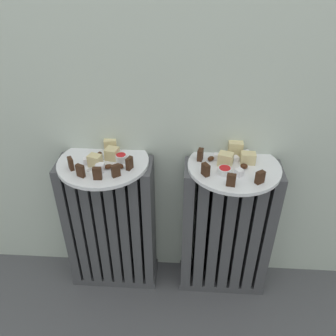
# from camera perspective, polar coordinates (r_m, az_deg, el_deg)

# --- Properties ---
(radiator_left) EXTENTS (0.33, 0.13, 0.55)m
(radiator_left) POSITION_cam_1_polar(r_m,az_deg,el_deg) (1.34, -9.29, -9.37)
(radiator_left) COLOR #47474C
(radiator_left) RESTS_ON ground_plane
(radiator_right) EXTENTS (0.33, 0.13, 0.55)m
(radiator_right) POSITION_cam_1_polar(r_m,az_deg,el_deg) (1.32, 9.45, -10.17)
(radiator_right) COLOR #47474C
(radiator_right) RESTS_ON ground_plane
(plate_left) EXTENTS (0.30, 0.30, 0.01)m
(plate_left) POSITION_cam_1_polar(r_m,az_deg,el_deg) (1.17, -10.54, 0.94)
(plate_left) COLOR white
(plate_left) RESTS_ON radiator_left
(plate_right) EXTENTS (0.30, 0.30, 0.01)m
(plate_right) POSITION_cam_1_polar(r_m,az_deg,el_deg) (1.15, 10.74, 0.21)
(plate_right) COLOR white
(plate_right) RESTS_ON radiator_right
(dark_cake_slice_left_0) EXTENTS (0.02, 0.03, 0.04)m
(dark_cake_slice_left_0) POSITION_cam_1_polar(r_m,az_deg,el_deg) (1.14, -15.62, 0.70)
(dark_cake_slice_left_0) COLOR #382114
(dark_cake_slice_left_0) RESTS_ON plate_left
(dark_cake_slice_left_1) EXTENTS (0.03, 0.02, 0.04)m
(dark_cake_slice_left_1) POSITION_cam_1_polar(r_m,az_deg,el_deg) (1.09, -14.14, -0.45)
(dark_cake_slice_left_1) COLOR #382114
(dark_cake_slice_left_1) RESTS_ON plate_left
(dark_cake_slice_left_2) EXTENTS (0.03, 0.01, 0.04)m
(dark_cake_slice_left_2) POSITION_cam_1_polar(r_m,az_deg,el_deg) (1.07, -11.49, -0.89)
(dark_cake_slice_left_2) COLOR #382114
(dark_cake_slice_left_2) RESTS_ON plate_left
(dark_cake_slice_left_3) EXTENTS (0.03, 0.03, 0.04)m
(dark_cake_slice_left_3) POSITION_cam_1_polar(r_m,az_deg,el_deg) (1.07, -8.55, -0.43)
(dark_cake_slice_left_3) COLOR #382114
(dark_cake_slice_left_3) RESTS_ON plate_left
(dark_cake_slice_left_4) EXTENTS (0.02, 0.03, 0.04)m
(dark_cake_slice_left_4) POSITION_cam_1_polar(r_m,az_deg,el_deg) (1.10, -6.33, 0.76)
(dark_cake_slice_left_4) COLOR #382114
(dark_cake_slice_left_4) RESTS_ON plate_left
(marble_cake_slice_left_0) EXTENTS (0.05, 0.04, 0.04)m
(marble_cake_slice_left_0) POSITION_cam_1_polar(r_m,az_deg,el_deg) (1.13, -11.85, 1.17)
(marble_cake_slice_left_0) COLOR beige
(marble_cake_slice_left_0) RESTS_ON plate_left
(marble_cake_slice_left_1) EXTENTS (0.05, 0.04, 0.04)m
(marble_cake_slice_left_1) POSITION_cam_1_polar(r_m,az_deg,el_deg) (1.22, -9.40, 3.86)
(marble_cake_slice_left_1) COLOR beige
(marble_cake_slice_left_1) RESTS_ON plate_left
(marble_cake_slice_left_2) EXTENTS (0.05, 0.05, 0.04)m
(marble_cake_slice_left_2) POSITION_cam_1_polar(r_m,az_deg,el_deg) (1.16, -9.13, 2.34)
(marble_cake_slice_left_2) COLOR beige
(marble_cake_slice_left_2) RESTS_ON plate_left
(turkish_delight_left_0) EXTENTS (0.02, 0.02, 0.02)m
(turkish_delight_left_0) POSITION_cam_1_polar(r_m,az_deg,el_deg) (1.16, -13.22, 1.15)
(turkish_delight_left_0) COLOR white
(turkish_delight_left_0) RESTS_ON plate_left
(turkish_delight_left_1) EXTENTS (0.03, 0.03, 0.03)m
(turkish_delight_left_1) POSITION_cam_1_polar(r_m,az_deg,el_deg) (1.11, -11.04, 0.10)
(turkish_delight_left_1) COLOR white
(turkish_delight_left_1) RESTS_ON plate_left
(medjool_date_left_0) EXTENTS (0.03, 0.02, 0.02)m
(medjool_date_left_0) POSITION_cam_1_polar(r_m,az_deg,el_deg) (1.12, -9.68, 0.23)
(medjool_date_left_0) COLOR #3D1E0F
(medjool_date_left_0) RESTS_ON plate_left
(medjool_date_left_1) EXTENTS (0.03, 0.03, 0.02)m
(medjool_date_left_1) POSITION_cam_1_polar(r_m,az_deg,el_deg) (1.12, -7.83, 0.31)
(medjool_date_left_1) COLOR #3D1E0F
(medjool_date_left_1) RESTS_ON plate_left
(medjool_date_left_2) EXTENTS (0.03, 0.03, 0.02)m
(medjool_date_left_2) POSITION_cam_1_polar(r_m,az_deg,el_deg) (1.25, -11.45, 3.73)
(medjool_date_left_2) COLOR #3D1E0F
(medjool_date_left_2) RESTS_ON plate_left
(medjool_date_left_3) EXTENTS (0.02, 0.03, 0.01)m
(medjool_date_left_3) POSITION_cam_1_polar(r_m,az_deg,el_deg) (1.19, -11.10, 2.23)
(medjool_date_left_3) COLOR #3D1E0F
(medjool_date_left_3) RESTS_ON plate_left
(jam_bowl_left) EXTENTS (0.04, 0.04, 0.03)m
(jam_bowl_left) POSITION_cam_1_polar(r_m,az_deg,el_deg) (1.15, -7.66, 1.67)
(jam_bowl_left) COLOR white
(jam_bowl_left) RESTS_ON plate_left
(dark_cake_slice_right_0) EXTENTS (0.02, 0.03, 0.04)m
(dark_cake_slice_right_0) POSITION_cam_1_polar(r_m,az_deg,el_deg) (1.15, 5.30, 2.19)
(dark_cake_slice_right_0) COLOR #382114
(dark_cake_slice_right_0) RESTS_ON plate_right
(dark_cake_slice_right_1) EXTENTS (0.03, 0.03, 0.04)m
(dark_cake_slice_right_1) POSITION_cam_1_polar(r_m,az_deg,el_deg) (1.07, 6.16, -0.27)
(dark_cake_slice_right_1) COLOR #382114
(dark_cake_slice_right_1) RESTS_ON plate_right
(dark_cake_slice_right_2) EXTENTS (0.03, 0.02, 0.04)m
(dark_cake_slice_right_2) POSITION_cam_1_polar(r_m,az_deg,el_deg) (1.04, 10.29, -1.94)
(dark_cake_slice_right_2) COLOR #382114
(dark_cake_slice_right_2) RESTS_ON plate_right
(dark_cake_slice_right_3) EXTENTS (0.03, 0.03, 0.04)m
(dark_cake_slice_right_3) POSITION_cam_1_polar(r_m,az_deg,el_deg) (1.07, 14.82, -1.49)
(dark_cake_slice_right_3) COLOR #382114
(dark_cake_slice_right_3) RESTS_ON plate_right
(marble_cake_slice_right_0) EXTENTS (0.05, 0.05, 0.04)m
(marble_cake_slice_right_0) POSITION_cam_1_polar(r_m,az_deg,el_deg) (1.13, 9.38, 1.43)
(marble_cake_slice_right_0) COLOR beige
(marble_cake_slice_right_0) RESTS_ON plate_right
(marble_cake_slice_right_1) EXTENTS (0.05, 0.03, 0.04)m
(marble_cake_slice_right_1) POSITION_cam_1_polar(r_m,az_deg,el_deg) (1.16, 12.96, 1.61)
(marble_cake_slice_right_1) COLOR beige
(marble_cake_slice_right_1) RESTS_ON plate_right
(marble_cake_slice_right_2) EXTENTS (0.05, 0.04, 0.05)m
(marble_cake_slice_right_2) POSITION_cam_1_polar(r_m,az_deg,el_deg) (1.19, 10.94, 3.21)
(marble_cake_slice_right_2) COLOR beige
(marble_cake_slice_right_2) RESTS_ON plate_right
(turkish_delight_right_0) EXTENTS (0.03, 0.03, 0.02)m
(turkish_delight_right_0) POSITION_cam_1_polar(r_m,az_deg,el_deg) (1.19, 12.68, 2.22)
(turkish_delight_right_0) COLOR white
(turkish_delight_right_0) RESTS_ON plate_right
(turkish_delight_right_1) EXTENTS (0.02, 0.02, 0.02)m
(turkish_delight_right_1) POSITION_cam_1_polar(r_m,az_deg,el_deg) (1.16, 8.01, 1.86)
(turkish_delight_right_1) COLOR white
(turkish_delight_right_1) RESTS_ON plate_right
(turkish_delight_right_2) EXTENTS (0.03, 0.03, 0.02)m
(turkish_delight_right_2) POSITION_cam_1_polar(r_m,az_deg,el_deg) (1.09, 11.58, -0.72)
(turkish_delight_right_2) COLOR white
(turkish_delight_right_2) RESTS_ON plate_right
(turkish_delight_right_3) EXTENTS (0.02, 0.02, 0.02)m
(turkish_delight_right_3) POSITION_cam_1_polar(r_m,az_deg,el_deg) (1.16, 10.93, 1.49)
(turkish_delight_right_3) COLOR white
(turkish_delight_right_3) RESTS_ON plate_right
(medjool_date_right_0) EXTENTS (0.03, 0.02, 0.02)m
(medjool_date_right_0) POSITION_cam_1_polar(r_m,az_deg,el_deg) (1.13, 12.32, 0.30)
(medjool_date_right_0) COLOR #3D1E0F
(medjool_date_right_0) RESTS_ON plate_right
(medjool_date_right_1) EXTENTS (0.03, 0.03, 0.02)m
(medjool_date_right_1) POSITION_cam_1_polar(r_m,az_deg,el_deg) (1.15, 7.03, 1.55)
(medjool_date_right_1) COLOR #3D1E0F
(medjool_date_right_1) RESTS_ON plate_right
(jam_bowl_right) EXTENTS (0.04, 0.04, 0.02)m
(jam_bowl_right) POSITION_cam_1_polar(r_m,az_deg,el_deg) (1.09, 9.24, -0.38)
(jam_bowl_right) COLOR white
(jam_bowl_right) RESTS_ON plate_right
(fork) EXTENTS (0.05, 0.10, 0.00)m
(fork) POSITION_cam_1_polar(r_m,az_deg,el_deg) (1.16, -11.24, 0.96)
(fork) COLOR #B7B7BC
(fork) RESTS_ON plate_left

